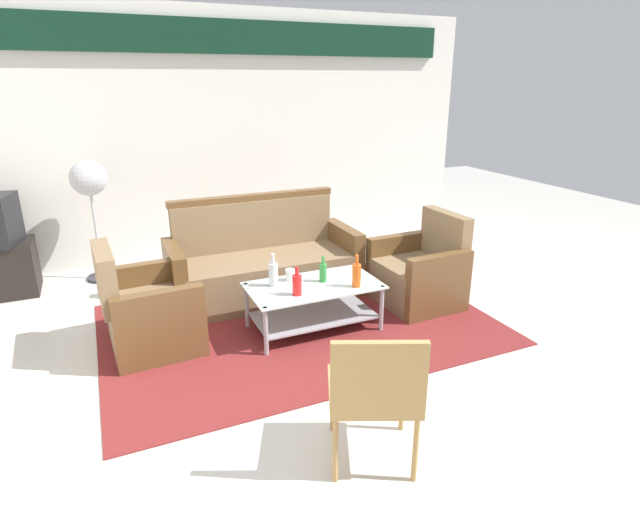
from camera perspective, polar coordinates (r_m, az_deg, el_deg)
The scene contains 14 objects.
ground_plane at distance 3.88m, azimuth 0.57°, elevation -12.44°, with size 14.00×14.00×0.00m, color beige.
wall_back at distance 6.23m, azimuth -11.44°, elevation 13.71°, with size 6.52×0.19×2.80m.
rug at distance 4.49m, azimuth -2.34°, elevation -7.67°, with size 3.26×2.23×0.01m, color maroon.
couch at distance 4.97m, azimuth -6.33°, elevation -1.16°, with size 1.80×0.74×0.96m.
armchair_left at distance 4.25m, azimuth -18.63°, elevation -6.14°, with size 0.73×0.79×0.85m.
armchair_right at distance 4.90m, azimuth 11.08°, elevation -2.07°, with size 0.72×0.78×0.85m.
coffee_table at distance 4.30m, azimuth -0.72°, elevation -5.01°, with size 1.10×0.60×0.40m.
bottle_orange at distance 4.18m, azimuth 4.12°, elevation -2.16°, with size 0.07×0.07×0.28m.
bottle_clear at distance 4.20m, azimuth -5.26°, elevation -2.05°, with size 0.08×0.08×0.28m.
bottle_green at distance 4.28m, azimuth 0.34°, elevation -1.84°, with size 0.06×0.06×0.23m.
bottle_red at distance 4.02m, azimuth -2.60°, elevation -3.24°, with size 0.07×0.07×0.24m.
cup at distance 4.32m, azimuth -3.36°, elevation -2.18°, with size 0.08×0.08×0.10m, color silver.
pedestal_fan at distance 5.69m, azimuth -24.42°, elevation 7.18°, with size 0.36×0.36×1.27m.
wicker_chair at distance 2.78m, azimuth 6.16°, elevation -14.57°, with size 0.63×0.63×0.84m.
Camera 1 is at (-1.37, -3.00, 2.03)m, focal length 28.56 mm.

